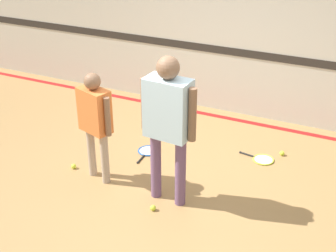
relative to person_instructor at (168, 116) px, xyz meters
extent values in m
plane|color=#A87F4C|center=(-0.12, 0.11, -1.10)|extent=(16.00, 16.00, 0.00)
cube|color=beige|center=(-0.12, 2.65, 0.50)|extent=(16.00, 0.06, 3.20)
cube|color=#2D2823|center=(-0.12, 2.62, -0.07)|extent=(16.00, 0.01, 0.12)
cube|color=red|center=(-0.12, 2.37, -1.09)|extent=(14.40, 0.10, 0.01)
cylinder|color=#6B4C70|center=(-0.16, 0.01, -0.67)|extent=(0.12, 0.12, 0.85)
cylinder|color=#6B4C70|center=(0.16, -0.01, -0.67)|extent=(0.12, 0.12, 0.85)
cube|color=silver|center=(0.00, 0.00, 0.09)|extent=(0.51, 0.31, 0.67)
sphere|color=brown|center=(0.00, 0.00, 0.55)|extent=(0.25, 0.25, 0.25)
cylinder|color=brown|center=(-0.29, 0.02, 0.08)|extent=(0.09, 0.09, 0.60)
cylinder|color=brown|center=(0.29, -0.02, 0.08)|extent=(0.09, 0.09, 0.60)
cylinder|color=tan|center=(-1.10, 0.08, -0.76)|extent=(0.10, 0.10, 0.68)
cylinder|color=tan|center=(-0.85, 0.00, -0.76)|extent=(0.10, 0.10, 0.68)
cube|color=orange|center=(-0.98, 0.04, -0.15)|extent=(0.44, 0.33, 0.54)
sphere|color=brown|center=(-0.98, 0.04, 0.22)|extent=(0.20, 0.20, 0.20)
cylinder|color=brown|center=(-1.20, 0.11, -0.15)|extent=(0.07, 0.07, 0.48)
cylinder|color=brown|center=(-0.76, -0.03, -0.15)|extent=(0.07, 0.07, 0.48)
torus|color=#C6D838|center=(0.80, 1.35, -1.09)|extent=(0.33, 0.33, 0.02)
cylinder|color=silver|center=(0.80, 1.35, -1.09)|extent=(0.24, 0.24, 0.01)
cylinder|color=black|center=(0.56, 1.38, -1.09)|extent=(0.21, 0.06, 0.02)
sphere|color=black|center=(0.45, 1.40, -1.09)|extent=(0.03, 0.03, 0.03)
torus|color=blue|center=(-0.73, 0.90, -1.09)|extent=(0.31, 0.31, 0.02)
cylinder|color=silver|center=(-0.73, 0.90, -1.09)|extent=(0.25, 0.25, 0.01)
cylinder|color=black|center=(-0.71, 0.66, -1.09)|extent=(0.03, 0.21, 0.02)
sphere|color=black|center=(-0.71, 0.55, -1.09)|extent=(0.03, 0.03, 0.03)
sphere|color=#CCE038|center=(-0.06, -0.27, -1.06)|extent=(0.07, 0.07, 0.07)
sphere|color=#CCE038|center=(0.99, 1.58, -1.06)|extent=(0.07, 0.07, 0.07)
sphere|color=#CCE038|center=(-1.41, 0.08, -1.06)|extent=(0.07, 0.07, 0.07)
camera|label=1|loc=(1.93, -4.10, 2.21)|focal=50.00mm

